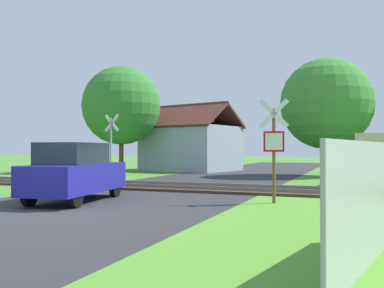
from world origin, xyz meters
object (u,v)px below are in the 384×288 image
Objects in this scene: stop_sign_near at (274,144)px; crossing_sign_far at (111,142)px; house at (191,146)px; tree_left at (121,106)px; fence_panel at (368,204)px; tree_right at (326,104)px; parked_car at (75,172)px.

stop_sign_near is 0.93× the size of crossing_sign_far.
stop_sign_near is at bearing -46.94° from house.
house is 1.03× the size of tree_left.
stop_sign_near is 0.74× the size of fence_panel.
tree_left reaches higher than house.
crossing_sign_far is 0.48× the size of tree_right.
tree_right is at bearing -2.31° from house.
tree_right is at bearing 59.32° from parked_car.
fence_panel is at bearing -48.88° from house.
house reaches higher than parked_car.
fence_panel is at bearing -38.08° from crossing_sign_far.
crossing_sign_far reaches higher than fence_panel.
crossing_sign_far is 8.91m from tree_left.
parked_car is (-5.71, -1.73, -0.84)m from stop_sign_near.
tree_left is 25.11m from fence_panel.
crossing_sign_far reaches higher than stop_sign_near.
parked_car is at bearing -57.61° from crossing_sign_far.
house reaches higher than crossing_sign_far.
stop_sign_near is 0.41× the size of house.
tree_right reaches higher than stop_sign_near.
stop_sign_near is at bearing -24.19° from crossing_sign_far.
fence_panel is (8.14, -4.49, -0.04)m from parked_car.
tree_left reaches higher than fence_panel.
tree_left is (-13.55, -0.62, 0.32)m from tree_right.
crossing_sign_far is 16.61m from fence_panel.
stop_sign_near is 6.02m from parked_car.
tree_right is 20.45m from fence_panel.
stop_sign_near is 19.13m from house.
tree_right is at bearing 17.37° from fence_panel.
tree_right is at bearing 48.11° from crossing_sign_far.
house is 1.08× the size of tree_right.
tree_left is at bearing 107.16° from parked_car.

